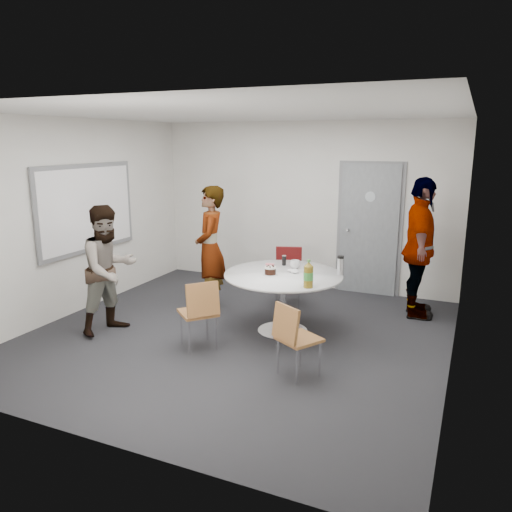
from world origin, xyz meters
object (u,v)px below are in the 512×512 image
at_px(whiteboard, 87,208).
at_px(table, 285,282).
at_px(door, 369,230).
at_px(chair_far, 288,270).
at_px(person_main, 210,249).
at_px(chair_near_left, 200,308).
at_px(person_right, 419,248).
at_px(chair_near_right, 293,334).
at_px(person_left, 109,270).

relative_size(whiteboard, table, 1.28).
height_order(door, whiteboard, door).
distance_m(door, whiteboard, 4.25).
height_order(door, chair_far, door).
bearing_deg(table, whiteboard, -177.34).
relative_size(door, person_main, 1.19).
height_order(chair_near_left, chair_far, chair_far).
bearing_deg(chair_near_left, person_right, -2.50).
relative_size(door, chair_near_left, 2.52).
xyz_separation_m(chair_far, person_main, (-0.94, -0.68, 0.38)).
bearing_deg(person_main, chair_near_right, 24.86).
height_order(whiteboard, table, whiteboard).
bearing_deg(table, chair_near_right, -65.39).
bearing_deg(chair_far, person_right, 167.72).
bearing_deg(chair_near_left, person_main, 65.70).
height_order(table, person_main, person_main).
bearing_deg(table, chair_near_left, -128.09).
distance_m(whiteboard, chair_far, 3.04).
distance_m(chair_near_right, person_right, 2.66).
bearing_deg(person_main, chair_near_left, -0.18).
distance_m(chair_near_right, chair_far, 2.43).
relative_size(chair_far, person_left, 0.52).
bearing_deg(door, person_right, -44.01).
height_order(door, table, door).
relative_size(chair_near_left, person_right, 0.44).
bearing_deg(whiteboard, person_left, -37.17).
bearing_deg(person_left, chair_near_right, -80.91).
bearing_deg(person_right, chair_near_left, 126.57).
xyz_separation_m(chair_near_left, person_right, (2.15, 2.22, 0.45)).
bearing_deg(chair_near_left, chair_far, 32.26).
xyz_separation_m(door, person_main, (-1.90, -1.69, -0.14)).
bearing_deg(person_left, door, -26.00).
distance_m(table, person_main, 1.40).
relative_size(person_left, person_right, 0.84).
bearing_deg(table, person_right, 42.51).
bearing_deg(table, person_left, -157.75).
bearing_deg(chair_far, chair_near_left, 62.49).
bearing_deg(person_right, chair_far, 86.56).
bearing_deg(table, door, 74.56).
relative_size(chair_far, person_main, 0.48).
bearing_deg(person_left, chair_near_left, -77.14).
distance_m(whiteboard, person_right, 4.67).
distance_m(table, chair_near_left, 1.15).
xyz_separation_m(door, whiteboard, (-3.56, -2.28, 0.42)).
relative_size(chair_near_left, chair_far, 0.99).
relative_size(whiteboard, chair_near_right, 2.39).
distance_m(door, table, 2.25).
height_order(chair_near_right, person_left, person_left).
distance_m(chair_near_left, person_left, 1.38).
relative_size(whiteboard, person_right, 0.99).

